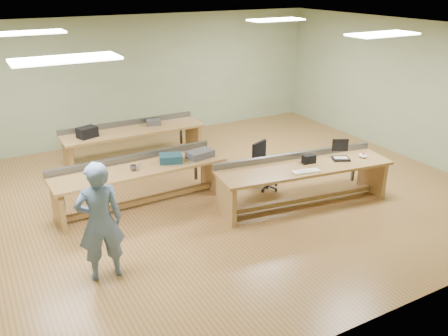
{
  "coord_description": "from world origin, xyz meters",
  "views": [
    {
      "loc": [
        -3.57,
        -7.16,
        3.87
      ],
      "look_at": [
        0.07,
        -0.6,
        0.79
      ],
      "focal_mm": 38.0,
      "sensor_mm": 36.0,
      "label": 1
    }
  ],
  "objects_px": {
    "workbench_front": "(303,175)",
    "parts_bin_grey": "(200,154)",
    "workbench_mid": "(139,176)",
    "workbench_back": "(133,137)",
    "task_chair": "(265,172)",
    "camera_bag": "(309,159)",
    "parts_bin_teal": "(171,158)",
    "laptop_base": "(341,159)",
    "drinks_can": "(140,167)",
    "mug": "(133,168)",
    "person": "(100,222)"
  },
  "relations": [
    {
      "from": "laptop_base",
      "to": "parts_bin_grey",
      "type": "relative_size",
      "value": 0.63
    },
    {
      "from": "person",
      "to": "parts_bin_teal",
      "type": "bearing_deg",
      "value": -130.01
    },
    {
      "from": "workbench_front",
      "to": "camera_bag",
      "type": "height_order",
      "value": "camera_bag"
    },
    {
      "from": "camera_bag",
      "to": "task_chair",
      "type": "relative_size",
      "value": 0.25
    },
    {
      "from": "workbench_front",
      "to": "person",
      "type": "height_order",
      "value": "person"
    },
    {
      "from": "workbench_back",
      "to": "mug",
      "type": "bearing_deg",
      "value": -108.72
    },
    {
      "from": "camera_bag",
      "to": "parts_bin_teal",
      "type": "distance_m",
      "value": 2.46
    },
    {
      "from": "workbench_back",
      "to": "mug",
      "type": "height_order",
      "value": "workbench_back"
    },
    {
      "from": "workbench_front",
      "to": "workbench_mid",
      "type": "xyz_separation_m",
      "value": [
        -2.57,
        1.34,
        -0.0
      ]
    },
    {
      "from": "workbench_front",
      "to": "mug",
      "type": "xyz_separation_m",
      "value": [
        -2.7,
        1.23,
        0.23
      ]
    },
    {
      "from": "workbench_front",
      "to": "workbench_back",
      "type": "relative_size",
      "value": 1.06
    },
    {
      "from": "person",
      "to": "mug",
      "type": "height_order",
      "value": "person"
    },
    {
      "from": "camera_bag",
      "to": "mug",
      "type": "height_order",
      "value": "camera_bag"
    },
    {
      "from": "camera_bag",
      "to": "drinks_can",
      "type": "relative_size",
      "value": 1.86
    },
    {
      "from": "laptop_base",
      "to": "parts_bin_grey",
      "type": "xyz_separation_m",
      "value": [
        -2.19,
        1.34,
        0.05
      ]
    },
    {
      "from": "workbench_front",
      "to": "laptop_base",
      "type": "height_order",
      "value": "workbench_front"
    },
    {
      "from": "person",
      "to": "parts_bin_grey",
      "type": "xyz_separation_m",
      "value": [
        2.32,
        1.72,
        -0.03
      ]
    },
    {
      "from": "drinks_can",
      "to": "mug",
      "type": "bearing_deg",
      "value": 158.86
    },
    {
      "from": "workbench_back",
      "to": "person",
      "type": "xyz_separation_m",
      "value": [
        -1.8,
        -3.96,
        0.29
      ]
    },
    {
      "from": "task_chair",
      "to": "parts_bin_teal",
      "type": "distance_m",
      "value": 1.9
    },
    {
      "from": "workbench_front",
      "to": "laptop_base",
      "type": "bearing_deg",
      "value": -0.79
    },
    {
      "from": "workbench_mid",
      "to": "camera_bag",
      "type": "height_order",
      "value": "camera_bag"
    },
    {
      "from": "person",
      "to": "parts_bin_teal",
      "type": "xyz_separation_m",
      "value": [
        1.76,
        1.76,
        -0.03
      ]
    },
    {
      "from": "drinks_can",
      "to": "person",
      "type": "bearing_deg",
      "value": -124.52
    },
    {
      "from": "workbench_front",
      "to": "camera_bag",
      "type": "relative_size",
      "value": 14.56
    },
    {
      "from": "workbench_back",
      "to": "task_chair",
      "type": "bearing_deg",
      "value": -55.91
    },
    {
      "from": "camera_bag",
      "to": "mug",
      "type": "distance_m",
      "value": 3.08
    },
    {
      "from": "workbench_mid",
      "to": "workbench_front",
      "type": "bearing_deg",
      "value": -29.11
    },
    {
      "from": "mug",
      "to": "drinks_can",
      "type": "distance_m",
      "value": 0.12
    },
    {
      "from": "mug",
      "to": "drinks_can",
      "type": "xyz_separation_m",
      "value": [
        0.11,
        -0.04,
        0.01
      ]
    },
    {
      "from": "person",
      "to": "workbench_front",
      "type": "bearing_deg",
      "value": -167.58
    },
    {
      "from": "parts_bin_teal",
      "to": "workbench_front",
      "type": "bearing_deg",
      "value": -32.57
    },
    {
      "from": "task_chair",
      "to": "drinks_can",
      "type": "bearing_deg",
      "value": 150.23
    },
    {
      "from": "parts_bin_grey",
      "to": "drinks_can",
      "type": "relative_size",
      "value": 3.92
    },
    {
      "from": "workbench_back",
      "to": "task_chair",
      "type": "xyz_separation_m",
      "value": [
        1.75,
        -2.58,
        -0.23
      ]
    },
    {
      "from": "task_chair",
      "to": "workbench_back",
      "type": "bearing_deg",
      "value": 101.4
    },
    {
      "from": "parts_bin_teal",
      "to": "parts_bin_grey",
      "type": "height_order",
      "value": "parts_bin_teal"
    },
    {
      "from": "parts_bin_teal",
      "to": "person",
      "type": "bearing_deg",
      "value": -134.99
    },
    {
      "from": "workbench_mid",
      "to": "mug",
      "type": "height_order",
      "value": "workbench_mid"
    },
    {
      "from": "person",
      "to": "workbench_mid",
      "type": "bearing_deg",
      "value": -117.67
    },
    {
      "from": "camera_bag",
      "to": "mug",
      "type": "xyz_separation_m",
      "value": [
        -2.84,
        1.19,
        -0.03
      ]
    },
    {
      "from": "laptop_base",
      "to": "parts_bin_teal",
      "type": "height_order",
      "value": "parts_bin_teal"
    },
    {
      "from": "workbench_front",
      "to": "parts_bin_grey",
      "type": "distance_m",
      "value": 1.9
    },
    {
      "from": "parts_bin_grey",
      "to": "workbench_mid",
      "type": "bearing_deg",
      "value": 174.21
    },
    {
      "from": "workbench_front",
      "to": "parts_bin_grey",
      "type": "xyz_separation_m",
      "value": [
        -1.43,
        1.23,
        0.25
      ]
    },
    {
      "from": "parts_bin_teal",
      "to": "drinks_can",
      "type": "xyz_separation_m",
      "value": [
        -0.61,
        -0.08,
        -0.01
      ]
    },
    {
      "from": "laptop_base",
      "to": "drinks_can",
      "type": "height_order",
      "value": "drinks_can"
    },
    {
      "from": "mug",
      "to": "camera_bag",
      "type": "bearing_deg",
      "value": -22.76
    },
    {
      "from": "parts_bin_teal",
      "to": "parts_bin_grey",
      "type": "distance_m",
      "value": 0.56
    },
    {
      "from": "task_chair",
      "to": "mug",
      "type": "xyz_separation_m",
      "value": [
        -2.51,
        0.33,
        0.46
      ]
    }
  ]
}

